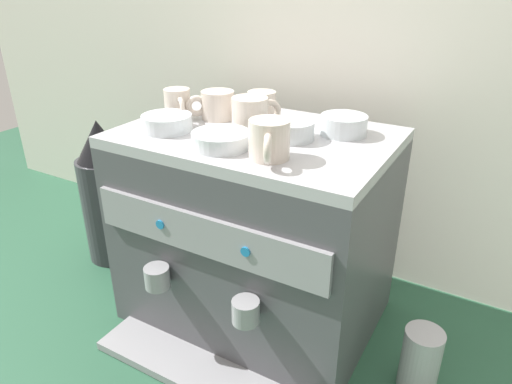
# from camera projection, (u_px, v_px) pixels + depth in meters

# --- Properties ---
(ground_plane) EXTENTS (4.00, 4.00, 0.00)m
(ground_plane) POSITION_uv_depth(u_px,v_px,m) (256.00, 309.00, 1.25)
(ground_plane) COLOR #28563D
(tiled_backsplash_wall) EXTENTS (2.80, 0.03, 1.05)m
(tiled_backsplash_wall) POSITION_uv_depth(u_px,v_px,m) (318.00, 89.00, 1.30)
(tiled_backsplash_wall) COLOR silver
(tiled_backsplash_wall) RESTS_ON ground_plane
(espresso_machine) EXTENTS (0.60, 0.53, 0.50)m
(espresso_machine) POSITION_uv_depth(u_px,v_px,m) (255.00, 230.00, 1.14)
(espresso_machine) COLOR #4C4C51
(espresso_machine) RESTS_ON ground_plane
(ceramic_cup_0) EXTENTS (0.09, 0.11, 0.08)m
(ceramic_cup_0) POSITION_uv_depth(u_px,v_px,m) (251.00, 115.00, 1.03)
(ceramic_cup_0) COLOR beige
(ceramic_cup_0) RESTS_ON espresso_machine
(ceramic_cup_1) EXTENTS (0.10, 0.10, 0.07)m
(ceramic_cup_1) POSITION_uv_depth(u_px,v_px,m) (216.00, 105.00, 1.12)
(ceramic_cup_1) COLOR beige
(ceramic_cup_1) RESTS_ON espresso_machine
(ceramic_cup_2) EXTENTS (0.09, 0.08, 0.07)m
(ceramic_cup_2) POSITION_uv_depth(u_px,v_px,m) (178.00, 104.00, 1.13)
(ceramic_cup_2) COLOR beige
(ceramic_cup_2) RESTS_ON espresso_machine
(ceramic_cup_3) EXTENTS (0.07, 0.10, 0.07)m
(ceramic_cup_3) POSITION_uv_depth(u_px,v_px,m) (260.00, 107.00, 1.10)
(ceramic_cup_3) COLOR beige
(ceramic_cup_3) RESTS_ON espresso_machine
(ceramic_cup_4) EXTENTS (0.08, 0.11, 0.08)m
(ceramic_cup_4) POSITION_uv_depth(u_px,v_px,m) (269.00, 140.00, 0.88)
(ceramic_cup_4) COLOR beige
(ceramic_cup_4) RESTS_ON espresso_machine
(ceramic_bowl_0) EXTENTS (0.10, 0.10, 0.04)m
(ceramic_bowl_0) POSITION_uv_depth(u_px,v_px,m) (344.00, 125.00, 1.02)
(ceramic_bowl_0) COLOR silver
(ceramic_bowl_0) RESTS_ON espresso_machine
(ceramic_bowl_1) EXTENTS (0.12, 0.12, 0.03)m
(ceramic_bowl_1) POSITION_uv_depth(u_px,v_px,m) (221.00, 140.00, 0.95)
(ceramic_bowl_1) COLOR silver
(ceramic_bowl_1) RESTS_ON espresso_machine
(ceramic_bowl_2) EXTENTS (0.10, 0.10, 0.04)m
(ceramic_bowl_2) POSITION_uv_depth(u_px,v_px,m) (292.00, 130.00, 1.00)
(ceramic_bowl_2) COLOR silver
(ceramic_bowl_2) RESTS_ON espresso_machine
(ceramic_bowl_3) EXTENTS (0.11, 0.11, 0.04)m
(ceramic_bowl_3) POSITION_uv_depth(u_px,v_px,m) (167.00, 123.00, 1.05)
(ceramic_bowl_3) COLOR silver
(ceramic_bowl_3) RESTS_ON espresso_machine
(coffee_grinder) EXTENTS (0.15, 0.15, 0.44)m
(coffee_grinder) POSITION_uv_depth(u_px,v_px,m) (107.00, 195.00, 1.40)
(coffee_grinder) COLOR #333338
(coffee_grinder) RESTS_ON ground_plane
(milk_pitcher) EXTENTS (0.08, 0.08, 0.15)m
(milk_pitcher) POSITION_uv_depth(u_px,v_px,m) (420.00, 360.00, 0.99)
(milk_pitcher) COLOR #B7B7BC
(milk_pitcher) RESTS_ON ground_plane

